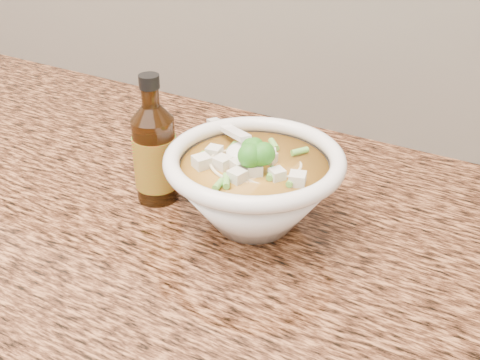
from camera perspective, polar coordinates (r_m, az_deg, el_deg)
The scene contains 3 objects.
counter_slab at distance 0.98m, azimuth -18.74°, elevation 1.23°, with size 4.00×0.68×0.04m, color #A8693D.
soup_bowl at distance 0.74m, azimuth 1.33°, elevation -0.71°, with size 0.23×0.22×0.12m.
hot_sauce_bottle at distance 0.79m, azimuth -8.07°, elevation 2.46°, with size 0.07×0.07×0.17m.
Camera 1 is at (0.67, 1.12, 1.34)m, focal length 45.00 mm.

